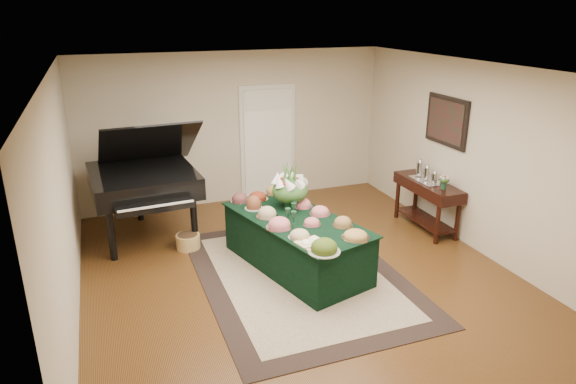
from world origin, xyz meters
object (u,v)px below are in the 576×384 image
object	(u,v)px
floral_centerpiece	(290,186)
grand_piano	(144,179)
mahogany_sideboard	(427,192)
buffet_table	(296,243)

from	to	relation	value
floral_centerpiece	grand_piano	world-z (taller)	grand_piano
floral_centerpiece	grand_piano	xyz separation A→B (m)	(-1.86, 1.35, -0.10)
grand_piano	mahogany_sideboard	distance (m)	4.43
floral_centerpiece	mahogany_sideboard	distance (m)	2.41
buffet_table	mahogany_sideboard	size ratio (longest dim) A/B	1.82
buffet_table	floral_centerpiece	xyz separation A→B (m)	(0.07, 0.43, 0.67)
grand_piano	mahogany_sideboard	size ratio (longest dim) A/B	1.45
buffet_table	floral_centerpiece	size ratio (longest dim) A/B	4.56
grand_piano	mahogany_sideboard	bearing A→B (deg)	-16.69
buffet_table	floral_centerpiece	bearing A→B (deg)	80.07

